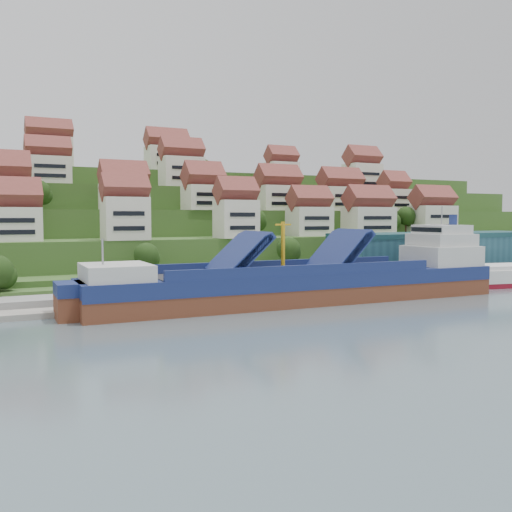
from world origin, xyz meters
TOP-DOWN VIEW (x-y plane):
  - ground at (0.00, 0.00)m, footprint 300.00×300.00m
  - quay at (20.00, 15.00)m, footprint 180.00×14.00m
  - hillside at (0.00, 103.55)m, footprint 260.00×128.00m
  - hillside_village at (-2.75, 57.66)m, footprint 158.26×62.19m
  - hillside_trees at (-2.58, 46.06)m, footprint 137.94×62.96m
  - warehouse at (52.00, 17.00)m, footprint 60.00×15.00m
  - flagpole at (18.11, 10.00)m, footprint 1.28×0.16m
  - cargo_ship at (2.28, -1.12)m, footprint 82.94×15.04m

SIDE VIEW (x-z plane):
  - ground at x=0.00m, z-range 0.00..0.00m
  - quay at x=20.00m, z-range 0.00..2.20m
  - cargo_ship at x=2.28m, z-range -5.73..12.65m
  - flagpole at x=18.11m, z-range 2.88..10.88m
  - warehouse at x=52.00m, z-range 2.20..12.20m
  - hillside at x=0.00m, z-range -4.84..26.16m
  - hillside_trees at x=-2.58m, z-range 1.56..33.12m
  - hillside_village at x=-2.75m, z-range 8.89..37.79m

